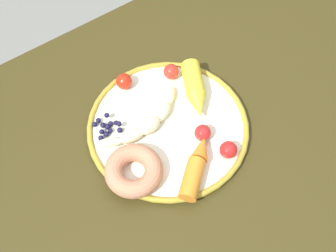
% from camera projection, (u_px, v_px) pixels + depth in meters
% --- Properties ---
extents(ground_plane, '(6.00, 6.00, 0.00)m').
position_uv_depth(ground_plane, '(176.00, 233.00, 1.48)').
color(ground_plane, gray).
extents(dining_table, '(1.16, 0.75, 0.75)m').
position_uv_depth(dining_table, '(181.00, 152.00, 0.91)').
color(dining_table, '#3A3112').
rests_on(dining_table, ground_plane).
extents(plate, '(0.33, 0.33, 0.02)m').
position_uv_depth(plate, '(168.00, 127.00, 0.82)').
color(plate, '#EEE9CF').
rests_on(plate, dining_table).
extents(banana, '(0.21, 0.08, 0.03)m').
position_uv_depth(banana, '(146.00, 123.00, 0.81)').
color(banana, beige).
rests_on(banana, plate).
extents(carrot_orange, '(0.12, 0.11, 0.03)m').
position_uv_depth(carrot_orange, '(195.00, 166.00, 0.76)').
color(carrot_orange, orange).
rests_on(carrot_orange, plate).
extents(carrot_yellow, '(0.10, 0.14, 0.04)m').
position_uv_depth(carrot_yellow, '(195.00, 90.00, 0.84)').
color(carrot_yellow, yellow).
rests_on(carrot_yellow, plate).
extents(donut, '(0.15, 0.15, 0.03)m').
position_uv_depth(donut, '(134.00, 171.00, 0.75)').
color(donut, tan).
rests_on(donut, plate).
extents(blueberry_pile, '(0.06, 0.06, 0.02)m').
position_uv_depth(blueberry_pile, '(107.00, 127.00, 0.81)').
color(blueberry_pile, '#191638').
rests_on(blueberry_pile, plate).
extents(tomato_near, '(0.03, 0.03, 0.03)m').
position_uv_depth(tomato_near, '(228.00, 150.00, 0.78)').
color(tomato_near, red).
rests_on(tomato_near, plate).
extents(tomato_mid, '(0.03, 0.03, 0.03)m').
position_uv_depth(tomato_mid, '(203.00, 133.00, 0.80)').
color(tomato_mid, red).
rests_on(tomato_mid, plate).
extents(tomato_far, '(0.03, 0.03, 0.03)m').
position_uv_depth(tomato_far, '(124.00, 81.00, 0.86)').
color(tomato_far, red).
rests_on(tomato_far, plate).
extents(tomato_extra, '(0.03, 0.03, 0.03)m').
position_uv_depth(tomato_extra, '(171.00, 72.00, 0.87)').
color(tomato_extra, red).
rests_on(tomato_extra, plate).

